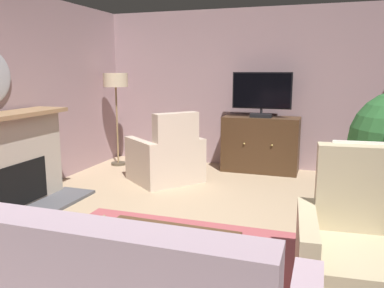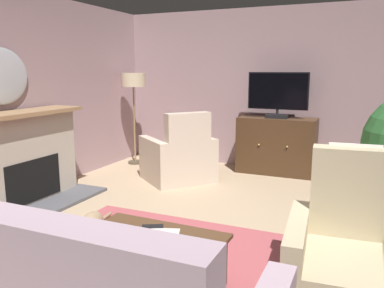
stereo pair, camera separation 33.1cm
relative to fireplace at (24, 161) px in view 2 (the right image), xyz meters
name	(u,v)px [view 2 (the right image)]	position (x,y,z in m)	size (l,w,h in m)	color
ground_plane	(178,248)	(2.28, -0.34, -0.57)	(5.71, 7.46, 0.04)	tan
wall_back	(267,89)	(2.28, 3.14, 0.78)	(5.71, 0.10, 2.67)	gray
rug_central	(160,258)	(2.24, -0.63, -0.54)	(2.50, 1.92, 0.01)	#9E474C
fireplace	(24,161)	(0.00, 0.00, 0.00)	(0.82, 1.73, 1.17)	#4C4C51
wall_mirror_oval	(2,76)	(-0.25, 0.00, 1.03)	(0.06, 0.80, 0.69)	#B2B7BF
tv_cabinet	(276,147)	(2.54, 2.79, -0.12)	(1.23, 0.56, 0.90)	black
television	(278,94)	(2.54, 2.74, 0.74)	(0.94, 0.20, 0.72)	black
coffee_table	(158,239)	(2.41, -0.98, -0.18)	(1.09, 0.49, 0.41)	#4C331E
tv_remote	(153,227)	(2.33, -0.91, -0.12)	(0.17, 0.05, 0.02)	black
folded_newspaper	(159,234)	(2.44, -1.00, -0.13)	(0.30, 0.22, 0.01)	silver
armchair_by_fireplace	(350,262)	(3.80, -0.72, -0.22)	(0.93, 0.97, 1.11)	tan
armchair_in_far_corner	(179,159)	(1.30, 1.73, -0.21)	(1.25, 1.26, 1.06)	#C6B29E
potted_plant_tall_palm_by_window	(384,227)	(4.04, 0.18, -0.25)	(0.84, 0.95, 0.96)	#99664C
cat	(90,223)	(1.32, -0.43, -0.44)	(0.29, 0.72, 0.22)	#937A5B
floor_lamp	(133,86)	(0.09, 2.43, 0.83)	(0.42, 0.42, 1.60)	#4C4233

